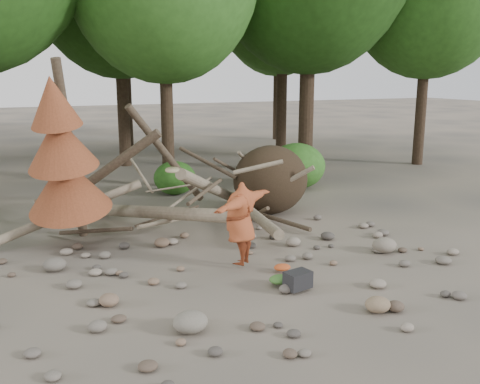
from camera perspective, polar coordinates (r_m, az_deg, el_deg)
name	(u,v)px	position (r m, az deg, el deg)	size (l,w,h in m)	color
ground	(251,277)	(10.81, 1.23, -9.06)	(120.00, 120.00, 0.00)	#514C44
deadfall_pile	(253,183)	(15.05, 1.41, 0.95)	(8.55, 5.24, 3.30)	#332619
dead_conifer	(63,158)	(12.67, -18.35, 3.43)	(2.06, 2.16, 4.35)	#4C3F30
bush_mid	(175,178)	(17.97, -6.97, 1.51)	(1.40, 1.40, 1.12)	#2B621C
bush_right	(297,166)	(18.84, 6.06, 2.79)	(2.00, 2.00, 1.60)	#367424
frisbee_thrower	(241,223)	(11.03, 0.06, -3.36)	(2.56, 1.75, 2.10)	#9B4323
backpack	(298,283)	(10.16, 6.18, -9.61)	(0.48, 0.32, 0.32)	black
cloth_green	(280,282)	(10.39, 4.28, -9.53)	(0.43, 0.36, 0.16)	#3B6B2B
cloth_orange	(282,270)	(11.05, 4.53, -8.25)	(0.35, 0.29, 0.13)	#B1461E
boulder_front_left	(190,322)	(8.66, -5.32, -13.64)	(0.56, 0.50, 0.34)	slate
boulder_front_right	(378,305)	(9.58, 14.49, -11.54)	(0.45, 0.40, 0.27)	#836C52
boulder_mid_right	(384,245)	(12.61, 15.16, -5.50)	(0.56, 0.51, 0.34)	gray
boulder_mid_left	(55,264)	(11.71, -19.16, -7.31)	(0.47, 0.42, 0.28)	#645E54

